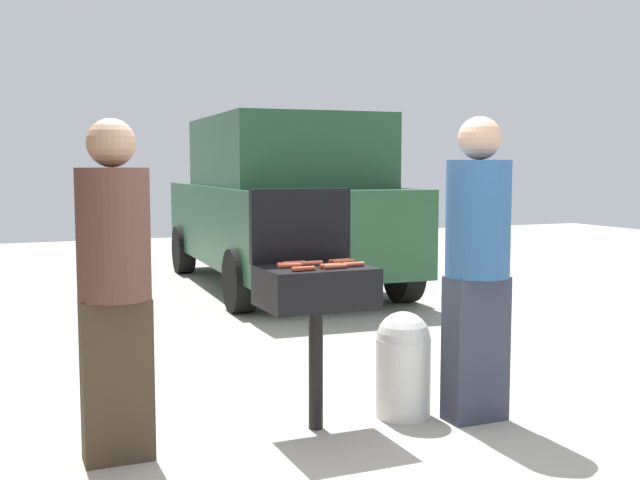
{
  "coord_description": "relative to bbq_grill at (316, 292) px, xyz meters",
  "views": [
    {
      "loc": [
        -1.71,
        -3.69,
        1.45
      ],
      "look_at": [
        0.15,
        0.69,
        1.0
      ],
      "focal_mm": 43.71,
      "sensor_mm": 36.0,
      "label": 1
    }
  ],
  "objects": [
    {
      "name": "hot_dog_6",
      "position": [
        -0.0,
        0.06,
        0.15
      ],
      "size": [
        0.13,
        0.03,
        0.03
      ],
      "primitive_type": "cylinder",
      "rotation": [
        0.0,
        1.57,
        0.04
      ],
      "color": "#C6593D",
      "rests_on": "bbq_grill"
    },
    {
      "name": "hot_dog_4",
      "position": [
        0.19,
        -0.08,
        0.15
      ],
      "size": [
        0.13,
        0.03,
        0.03
      ],
      "primitive_type": "cylinder",
      "rotation": [
        0.0,
        1.57,
        0.06
      ],
      "color": "#B74C33",
      "rests_on": "bbq_grill"
    },
    {
      "name": "person_right",
      "position": [
        0.9,
        -0.21,
        0.17
      ],
      "size": [
        0.36,
        0.36,
        1.73
      ],
      "rotation": [
        0.0,
        0.0,
        3.21
      ],
      "color": "#333847",
      "rests_on": "ground"
    },
    {
      "name": "hot_dog_7",
      "position": [
        0.18,
        0.08,
        0.15
      ],
      "size": [
        0.13,
        0.04,
        0.03
      ],
      "primitive_type": "cylinder",
      "rotation": [
        0.0,
        1.57,
        0.07
      ],
      "color": "#AD4228",
      "rests_on": "bbq_grill"
    },
    {
      "name": "hot_dog_3",
      "position": [
        -0.15,
        0.0,
        0.15
      ],
      "size": [
        0.13,
        0.04,
        0.03
      ],
      "primitive_type": "cylinder",
      "rotation": [
        0.0,
        1.57,
        -0.09
      ],
      "color": "#AD4228",
      "rests_on": "bbq_grill"
    },
    {
      "name": "hot_dog_0",
      "position": [
        0.19,
        0.05,
        0.15
      ],
      "size": [
        0.13,
        0.03,
        0.03
      ],
      "primitive_type": "cylinder",
      "rotation": [
        0.0,
        1.57,
        0.0
      ],
      "color": "#B74C33",
      "rests_on": "bbq_grill"
    },
    {
      "name": "bbq_grill",
      "position": [
        0.0,
        0.0,
        0.0
      ],
      "size": [
        0.6,
        0.44,
        0.91
      ],
      "color": "black",
      "rests_on": "ground"
    },
    {
      "name": "hot_dog_5",
      "position": [
        -0.13,
        -0.14,
        0.15
      ],
      "size": [
        0.13,
        0.03,
        0.03
      ],
      "primitive_type": "cylinder",
      "rotation": [
        0.0,
        1.57,
        0.05
      ],
      "color": "#AD4228",
      "rests_on": "bbq_grill"
    },
    {
      "name": "hot_dog_2",
      "position": [
        0.05,
        -0.08,
        0.15
      ],
      "size": [
        0.13,
        0.04,
        0.03
      ],
      "primitive_type": "cylinder",
      "rotation": [
        0.0,
        1.57,
        0.11
      ],
      "color": "#AD4228",
      "rests_on": "bbq_grill"
    },
    {
      "name": "grill_lid_open",
      "position": [
        0.0,
        0.22,
        0.35
      ],
      "size": [
        0.6,
        0.05,
        0.42
      ],
      "primitive_type": "cube",
      "color": "black",
      "rests_on": "bbq_grill"
    },
    {
      "name": "hot_dog_9",
      "position": [
        -0.14,
        0.05,
        0.15
      ],
      "size": [
        0.13,
        0.03,
        0.03
      ],
      "primitive_type": "cylinder",
      "rotation": [
        0.0,
        1.57,
        -0.06
      ],
      "color": "#C6593D",
      "rests_on": "bbq_grill"
    },
    {
      "name": "parked_minivan",
      "position": [
        1.6,
        4.89,
        0.26
      ],
      "size": [
        2.21,
        4.49,
        2.02
      ],
      "rotation": [
        0.0,
        0.0,
        3.09
      ],
      "color": "#234C2D",
      "rests_on": "ground"
    },
    {
      "name": "hot_dog_8",
      "position": [
        0.06,
        -0.12,
        0.15
      ],
      "size": [
        0.13,
        0.03,
        0.03
      ],
      "primitive_type": "cylinder",
      "rotation": [
        0.0,
        1.57,
        0.01
      ],
      "color": "#B74C33",
      "rests_on": "bbq_grill"
    },
    {
      "name": "person_left",
      "position": [
        -1.08,
        -0.04,
        0.15
      ],
      "size": [
        0.35,
        0.35,
        1.68
      ],
      "rotation": [
        0.0,
        0.0,
        0.27
      ],
      "color": "#3F3323",
      "rests_on": "ground"
    },
    {
      "name": "ground_plane",
      "position": [
        0.09,
        -0.19,
        -0.76
      ],
      "size": [
        24.0,
        24.0,
        0.0
      ],
      "primitive_type": "plane",
      "color": "#9E998E"
    },
    {
      "name": "propane_tank",
      "position": [
        0.55,
        -0.0,
        -0.44
      ],
      "size": [
        0.32,
        0.32,
        0.62
      ],
      "color": "silver",
      "rests_on": "ground"
    },
    {
      "name": "hot_dog_1",
      "position": [
        -0.09,
        0.09,
        0.15
      ],
      "size": [
        0.13,
        0.03,
        0.03
      ],
      "primitive_type": "cylinder",
      "rotation": [
        0.0,
        1.57,
        0.02
      ],
      "color": "#AD4228",
      "rests_on": "bbq_grill"
    }
  ]
}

